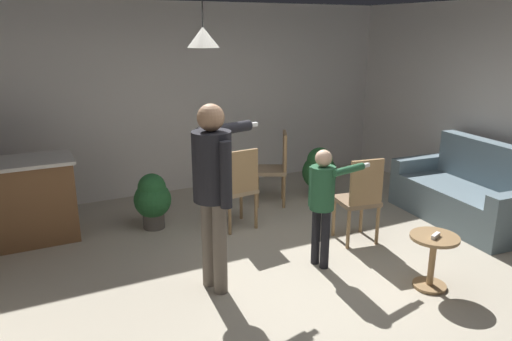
# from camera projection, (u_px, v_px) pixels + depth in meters

# --- Properties ---
(ground) EXTENTS (7.68, 7.68, 0.00)m
(ground) POSITION_uv_depth(u_px,v_px,m) (307.00, 278.00, 4.69)
(ground) COLOR #B2A893
(wall_back) EXTENTS (6.40, 0.10, 2.70)m
(wall_back) POSITION_uv_depth(u_px,v_px,m) (192.00, 98.00, 7.05)
(wall_back) COLOR silver
(wall_back) RESTS_ON ground
(couch_floral) EXTENTS (1.01, 1.87, 1.00)m
(couch_floral) POSITION_uv_depth(u_px,v_px,m) (466.00, 195.00, 6.03)
(couch_floral) COLOR slate
(couch_floral) RESTS_ON ground
(kitchen_counter) EXTENTS (1.26, 0.66, 0.95)m
(kitchen_counter) POSITION_uv_depth(u_px,v_px,m) (17.00, 202.00, 5.36)
(kitchen_counter) COLOR brown
(kitchen_counter) RESTS_ON ground
(side_table_by_couch) EXTENTS (0.44, 0.44, 0.52)m
(side_table_by_couch) POSITION_uv_depth(u_px,v_px,m) (433.00, 255.00, 4.43)
(side_table_by_couch) COLOR #99754C
(side_table_by_couch) RESTS_ON ground
(person_adult) EXTENTS (0.79, 0.63, 1.73)m
(person_adult) POSITION_uv_depth(u_px,v_px,m) (214.00, 178.00, 4.22)
(person_adult) COLOR #60564C
(person_adult) RESTS_ON ground
(person_child) EXTENTS (0.65, 0.35, 1.22)m
(person_child) POSITION_uv_depth(u_px,v_px,m) (323.00, 195.00, 4.74)
(person_child) COLOR black
(person_child) RESTS_ON ground
(dining_chair_by_counter) EXTENTS (0.45, 0.45, 1.00)m
(dining_chair_by_counter) POSITION_uv_depth(u_px,v_px,m) (238.00, 186.00, 5.71)
(dining_chair_by_counter) COLOR #99754C
(dining_chair_by_counter) RESTS_ON ground
(dining_chair_near_wall) EXTENTS (0.48, 0.48, 1.00)m
(dining_chair_near_wall) POSITION_uv_depth(u_px,v_px,m) (360.00, 197.00, 5.32)
(dining_chair_near_wall) COLOR #99754C
(dining_chair_near_wall) RESTS_ON ground
(dining_chair_centre_back) EXTENTS (0.57, 0.57, 1.00)m
(dining_chair_centre_back) POSITION_uv_depth(u_px,v_px,m) (276.00, 165.00, 6.55)
(dining_chair_centre_back) COLOR #99754C
(dining_chair_centre_back) RESTS_ON ground
(potted_plant_corner) EXTENTS (0.49, 0.49, 0.75)m
(potted_plant_corner) POSITION_uv_depth(u_px,v_px,m) (319.00, 171.00, 6.77)
(potted_plant_corner) COLOR brown
(potted_plant_corner) RESTS_ON ground
(potted_plant_by_wall) EXTENTS (0.45, 0.45, 0.68)m
(potted_plant_by_wall) POSITION_uv_depth(u_px,v_px,m) (153.00, 198.00, 5.78)
(potted_plant_by_wall) COLOR #4C4742
(potted_plant_by_wall) RESTS_ON ground
(spare_remote_on_table) EXTENTS (0.13, 0.08, 0.04)m
(spare_remote_on_table) POSITION_uv_depth(u_px,v_px,m) (436.00, 236.00, 4.34)
(spare_remote_on_table) COLOR white
(spare_remote_on_table) RESTS_ON side_table_by_couch
(ceiling_light_pendant) EXTENTS (0.32, 0.32, 0.55)m
(ceiling_light_pendant) POSITION_uv_depth(u_px,v_px,m) (203.00, 37.00, 4.75)
(ceiling_light_pendant) COLOR silver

